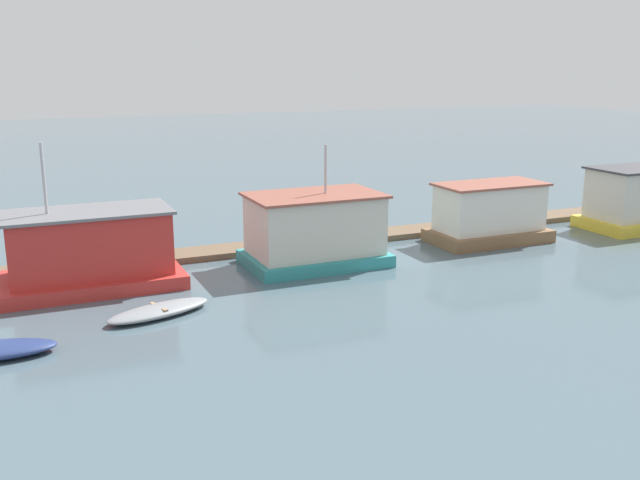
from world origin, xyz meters
TOP-DOWN VIEW (x-y plane):
  - ground_plane at (0.00, 0.00)m, footprint 200.00×200.00m
  - dock_walkway at (0.00, 3.39)m, footprint 51.00×1.96m
  - houseboat_red at (-9.61, 0.55)m, footprint 7.25×4.02m
  - houseboat_teal at (0.18, 0.03)m, footprint 6.30×4.06m
  - houseboat_brown at (10.16, 0.39)m, footprint 6.12×3.28m
  - houseboat_yellow at (19.40, -0.31)m, footprint 5.28×3.77m
  - dinghy_grey at (-7.80, -4.05)m, footprint 4.27×2.49m
  - mooring_post_near_left at (18.48, 2.16)m, footprint 0.21×0.21m

SIDE VIEW (x-z plane):
  - ground_plane at x=0.00m, z-range 0.00..0.00m
  - dock_walkway at x=0.00m, z-range 0.00..0.30m
  - dinghy_grey at x=-7.80m, z-range 0.00..0.40m
  - mooring_post_near_left at x=18.48m, z-range 0.00..1.47m
  - houseboat_brown at x=10.16m, z-range -0.10..2.97m
  - houseboat_red at x=-9.61m, z-range -1.51..4.53m
  - houseboat_teal at x=0.18m, z-range -1.16..4.34m
  - houseboat_yellow at x=19.40m, z-range -0.10..3.33m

